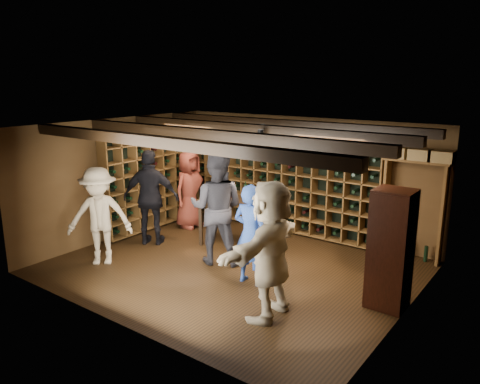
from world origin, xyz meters
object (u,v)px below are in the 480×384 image
Objects in this scene: man_blue_shirt at (251,235)px; guest_beige at (270,250)px; guest_khaki at (99,216)px; man_grey_suit at (217,208)px; guest_red_floral at (190,189)px; display_cabinet at (390,252)px; guest_woman_black at (151,198)px; tasting_table at (232,204)px.

guest_beige is at bearing 135.62° from man_blue_shirt.
guest_khaki is 0.90× the size of guest_beige.
guest_red_floral is at bearing -59.55° from man_grey_suit.
display_cabinet is 1.05× the size of man_blue_shirt.
guest_red_floral is at bearing -113.17° from guest_woman_black.
guest_red_floral is 0.90× the size of guest_woman_black.
man_blue_shirt reaches higher than tasting_table.
man_blue_shirt is at bearing -21.94° from guest_khaki.
guest_red_floral is 4.37m from guest_beige.
guest_khaki is 1.26× the size of tasting_table.
display_cabinet is at bearing -34.17° from tasting_table.
guest_red_floral is 1.24× the size of tasting_table.
display_cabinet is 0.88× the size of guest_beige.
guest_khaki is (-4.76, -1.44, 0.03)m from display_cabinet.
display_cabinet is 1.79m from guest_beige.
display_cabinet is 3.57m from tasting_table.
guest_woman_black is at bearing -110.19° from guest_beige.
guest_red_floral is 1.30m from guest_woman_black.
tasting_table is at bearing -101.89° from guest_red_floral.
guest_woman_black is 1.62m from tasting_table.
man_blue_shirt is (-2.10, -0.53, -0.02)m from display_cabinet.
man_blue_shirt is 1.14m from guest_beige.
guest_beige reaches higher than guest_woman_black.
man_grey_suit is 1.04× the size of guest_beige.
man_blue_shirt is 1.91m from tasting_table.
guest_woman_black is at bearing -164.54° from tasting_table.
man_grey_suit is 1.07× the size of guest_woman_black.
guest_beige is at bearing -64.07° from tasting_table.
guest_red_floral is 1.46m from tasting_table.
guest_red_floral is at bearing 145.86° from tasting_table.
guest_khaki is (-1.65, -1.29, -0.14)m from man_grey_suit.
man_grey_suit reaches higher than guest_woman_black.
guest_beige reaches higher than guest_red_floral.
guest_khaki is (0.01, -1.26, -0.07)m from guest_woman_black.
guest_woman_black is at bearing -177.84° from display_cabinet.
display_cabinet is at bearing -169.07° from man_blue_shirt.
display_cabinet is 0.85× the size of man_grey_suit.
guest_woman_black reaches higher than tasting_table.
display_cabinet is 4.77m from guest_woman_black.
man_grey_suit reaches higher than display_cabinet.
tasting_table is at bearing -46.73° from man_blue_shirt.
tasting_table is (-2.24, 2.06, -0.16)m from guest_beige.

